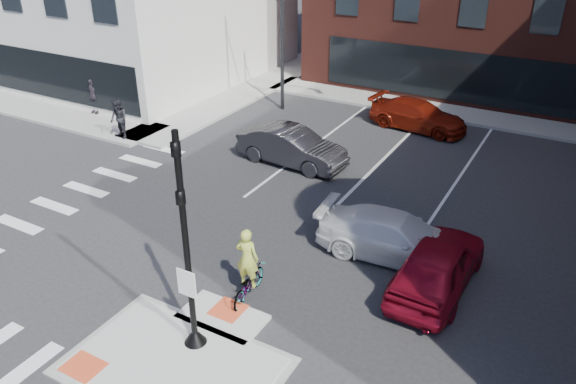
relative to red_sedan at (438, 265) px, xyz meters
The scene contains 14 objects.
ground 7.72m from the red_sedan, 128.62° to the right, with size 120.00×120.00×0.00m, color #28282B.
refuge_island 7.92m from the red_sedan, 127.45° to the right, with size 5.40×4.65×0.13m.
sidewalk_nw 23.48m from the red_sedan, 156.69° to the left, with size 23.50×20.50×0.15m.
sidewalk_n 16.12m from the red_sedan, 96.39° to the left, with size 26.00×3.00×0.15m, color gray.
building_nw 30.39m from the red_sedan, 152.43° to the left, with size 20.40×16.40×14.40m.
signal_pole 7.53m from the red_sedan, 130.54° to the right, with size 0.60×0.60×5.98m.
mast_arm_signal 15.53m from the red_sedan, 124.56° to the left, with size 6.10×2.24×8.00m.
red_sedan is the anchor object (origin of this frame).
white_pickup 1.98m from the red_sedan, 149.55° to the left, with size 2.09×5.15×1.49m, color white.
bg_car_dark 10.02m from the red_sedan, 144.99° to the left, with size 1.73×4.96×1.64m, color #27272C.
bg_car_red 13.53m from the red_sedan, 110.27° to the left, with size 2.05×5.04×1.46m, color maroon.
cyclist 5.67m from the red_sedan, 145.65° to the right, with size 0.89×1.95×2.35m.
pedestrian_a 17.27m from the red_sedan, 166.60° to the left, with size 0.94×0.73×1.92m, color black.
pedestrian_b 21.47m from the red_sedan, 163.77° to the left, with size 1.11×0.46×1.90m, color #302A34.
Camera 1 is at (7.70, -8.25, 10.50)m, focal length 35.00 mm.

